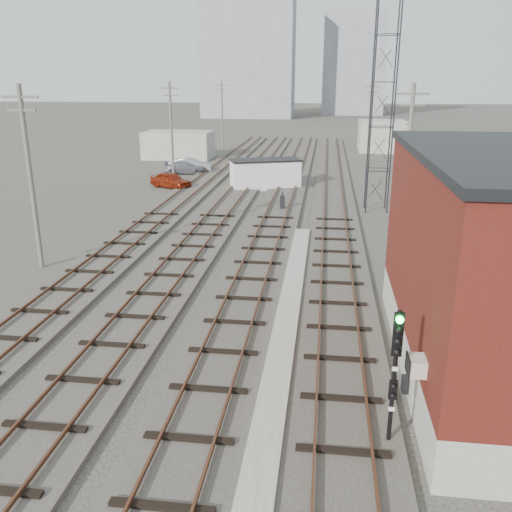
% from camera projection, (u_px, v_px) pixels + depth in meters
% --- Properties ---
extents(ground, '(320.00, 320.00, 0.00)m').
position_uv_depth(ground, '(311.00, 161.00, 64.02)').
color(ground, '#282621').
rests_on(ground, ground).
extents(track_right, '(3.20, 90.00, 0.39)m').
position_uv_depth(track_right, '(334.00, 197.00, 43.89)').
color(track_right, '#332D28').
rests_on(track_right, ground).
extents(track_mid_right, '(3.20, 90.00, 0.39)m').
position_uv_depth(track_mid_right, '(284.00, 195.00, 44.37)').
color(track_mid_right, '#332D28').
rests_on(track_mid_right, ground).
extents(track_mid_left, '(3.20, 90.00, 0.39)m').
position_uv_depth(track_mid_left, '(236.00, 194.00, 44.86)').
color(track_mid_left, '#332D28').
rests_on(track_mid_left, ground).
extents(track_left, '(3.20, 90.00, 0.39)m').
position_uv_depth(track_left, '(189.00, 193.00, 45.35)').
color(track_left, '#332D28').
rests_on(track_left, ground).
extents(platform_curb, '(0.90, 28.00, 0.26)m').
position_uv_depth(platform_curb, '(285.00, 330.00, 20.56)').
color(platform_curb, gray).
rests_on(platform_curb, ground).
extents(brick_building, '(6.54, 12.20, 7.22)m').
position_uv_depth(brick_building, '(508.00, 268.00, 16.74)').
color(brick_building, gray).
rests_on(brick_building, ground).
extents(lattice_tower, '(1.60, 1.60, 15.00)m').
position_uv_depth(lattice_tower, '(382.00, 105.00, 37.45)').
color(lattice_tower, black).
rests_on(lattice_tower, ground).
extents(utility_pole_left_a, '(1.80, 0.24, 9.00)m').
position_uv_depth(utility_pole_left_a, '(30.00, 174.00, 26.34)').
color(utility_pole_left_a, '#595147').
rests_on(utility_pole_left_a, ground).
extents(utility_pole_left_b, '(1.80, 0.24, 9.00)m').
position_uv_depth(utility_pole_left_b, '(171.00, 129.00, 49.90)').
color(utility_pole_left_b, '#595147').
rests_on(utility_pole_left_b, ground).
extents(utility_pole_left_c, '(1.80, 0.24, 9.00)m').
position_uv_depth(utility_pole_left_c, '(222.00, 113.00, 73.47)').
color(utility_pole_left_c, '#595147').
rests_on(utility_pole_left_c, ground).
extents(utility_pole_right_a, '(1.80, 0.24, 9.00)m').
position_uv_depth(utility_pole_right_a, '(408.00, 158.00, 31.57)').
color(utility_pole_right_a, '#595147').
rests_on(utility_pole_right_a, ground).
extents(utility_pole_right_b, '(1.80, 0.24, 9.00)m').
position_uv_depth(utility_pole_right_b, '(371.00, 121.00, 59.85)').
color(utility_pole_right_b, '#595147').
rests_on(utility_pole_right_b, ground).
extents(apartment_left, '(22.00, 14.00, 30.00)m').
position_uv_depth(apartment_left, '(249.00, 54.00, 132.22)').
color(apartment_left, gray).
rests_on(apartment_left, ground).
extents(apartment_right, '(16.00, 12.00, 26.00)m').
position_uv_depth(apartment_right, '(354.00, 64.00, 143.82)').
color(apartment_right, gray).
rests_on(apartment_right, ground).
extents(shed_left, '(8.00, 5.00, 3.20)m').
position_uv_depth(shed_left, '(179.00, 145.00, 65.46)').
color(shed_left, gray).
rests_on(shed_left, ground).
extents(shed_right, '(6.00, 6.00, 4.00)m').
position_uv_depth(shed_right, '(382.00, 136.00, 71.72)').
color(shed_right, gray).
rests_on(shed_right, ground).
extents(signal_mast, '(0.40, 0.41, 3.87)m').
position_uv_depth(signal_mast, '(395.00, 370.00, 13.55)').
color(signal_mast, gray).
rests_on(signal_mast, ground).
extents(switch_stand, '(0.33, 0.33, 1.32)m').
position_uv_depth(switch_stand, '(282.00, 203.00, 39.41)').
color(switch_stand, black).
rests_on(switch_stand, ground).
extents(site_trailer, '(6.61, 4.56, 2.55)m').
position_uv_depth(site_trailer, '(265.00, 174.00, 47.42)').
color(site_trailer, silver).
rests_on(site_trailer, ground).
extents(car_red, '(4.29, 3.38, 1.37)m').
position_uv_depth(car_red, '(171.00, 180.00, 47.83)').
color(car_red, maroon).
rests_on(car_red, ground).
extents(car_silver, '(4.59, 2.20, 1.45)m').
position_uv_depth(car_silver, '(190.00, 165.00, 55.89)').
color(car_silver, '#94969B').
rests_on(car_silver, ground).
extents(car_grey, '(4.41, 2.25, 1.23)m').
position_uv_depth(car_grey, '(185.00, 168.00, 55.01)').
color(car_grey, slate).
rests_on(car_grey, ground).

